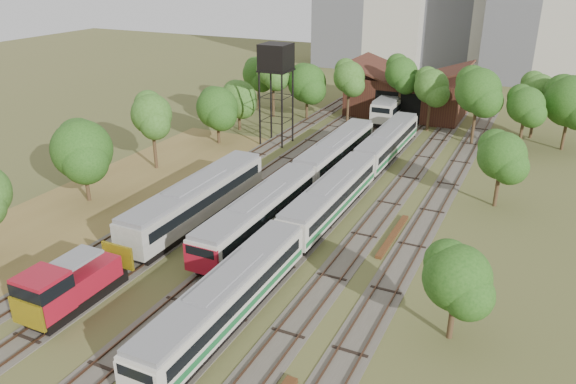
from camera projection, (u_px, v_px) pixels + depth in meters
The scene contains 14 objects.
ground at pixel (177, 337), 34.05m from camera, with size 240.00×240.00×0.00m, color #475123.
dry_grass_patch at pixel (60, 227), 47.88m from camera, with size 14.00×60.00×0.04m, color brown.
tracks at pixel (323, 191), 55.08m from camera, with size 24.60×80.00×0.19m.
railcar_red_set at pixel (302, 179), 53.25m from camera, with size 2.79×34.57×3.44m.
railcar_green_set at pixel (331, 198), 49.32m from camera, with size 2.68×52.07×3.31m.
railcar_rear at pixel (397, 103), 80.59m from camera, with size 2.96×16.08×3.67m.
shunter_locomotive at pixel (66, 287), 36.03m from camera, with size 2.71×8.10×3.54m.
old_grey_coach at pixel (197, 200), 48.28m from camera, with size 2.96×18.00×3.66m.
water_tower at pixel (276, 60), 65.72m from camera, with size 3.48×3.48×12.03m.
rail_pile_far at pixel (393, 236), 46.12m from camera, with size 0.51×8.11×0.26m, color #583219.
maintenance_shed at pixel (408, 94), 81.51m from camera, with size 16.45×11.55×7.58m.
tree_band_left at pixel (157, 123), 59.82m from camera, with size 8.51×61.72×8.18m.
tree_band_far at pixel (423, 86), 71.62m from camera, with size 43.29×10.75×9.33m.
tree_band_right at pixel (504, 156), 49.90m from camera, with size 4.84×43.55×7.69m.
Camera 1 is at (18.22, -22.29, 21.31)m, focal length 35.00 mm.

